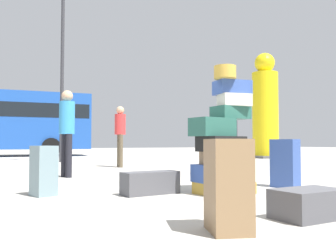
{
  "coord_description": "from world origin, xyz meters",
  "views": [
    {
      "loc": [
        -2.73,
        -4.02,
        0.67
      ],
      "look_at": [
        -0.09,
        1.79,
        0.97
      ],
      "focal_mm": 38.38,
      "sensor_mm": 36.0,
      "label": 1
    }
  ],
  "objects_px": {
    "suitcase_brown_upright_blue": "(228,185)",
    "suitcase_slate_foreground_far": "(44,171)",
    "person_tourist_with_camera": "(67,125)",
    "suitcase_tower": "(223,142)",
    "person_passerby_in_red": "(230,126)",
    "person_bearded_onlooker": "(120,130)",
    "lamp_post": "(63,47)",
    "suitcase_navy_white_trunk": "(285,163)",
    "yellow_dummy_statue": "(265,111)",
    "suitcase_charcoal_left_side": "(309,204)",
    "suitcase_charcoal_foreground_near": "(150,183)"
  },
  "relations": [
    {
      "from": "suitcase_brown_upright_blue",
      "to": "suitcase_slate_foreground_far",
      "type": "bearing_deg",
      "value": 130.34
    },
    {
      "from": "suitcase_slate_foreground_far",
      "to": "person_tourist_with_camera",
      "type": "distance_m",
      "value": 2.58
    },
    {
      "from": "suitcase_tower",
      "to": "person_passerby_in_red",
      "type": "distance_m",
      "value": 2.66
    },
    {
      "from": "suitcase_tower",
      "to": "person_bearded_onlooker",
      "type": "relative_size",
      "value": 1.01
    },
    {
      "from": "person_tourist_with_camera",
      "to": "lamp_post",
      "type": "relative_size",
      "value": 0.27
    },
    {
      "from": "person_passerby_in_red",
      "to": "lamp_post",
      "type": "distance_m",
      "value": 7.7
    },
    {
      "from": "suitcase_slate_foreground_far",
      "to": "person_bearded_onlooker",
      "type": "relative_size",
      "value": 0.38
    },
    {
      "from": "suitcase_navy_white_trunk",
      "to": "lamp_post",
      "type": "xyz_separation_m",
      "value": [
        -2.1,
        8.62,
        3.67
      ]
    },
    {
      "from": "suitcase_tower",
      "to": "yellow_dummy_statue",
      "type": "bearing_deg",
      "value": 47.68
    },
    {
      "from": "suitcase_brown_upright_blue",
      "to": "person_passerby_in_red",
      "type": "xyz_separation_m",
      "value": [
        2.68,
        3.89,
        0.67
      ]
    },
    {
      "from": "suitcase_slate_foreground_far",
      "to": "suitcase_navy_white_trunk",
      "type": "relative_size",
      "value": 0.87
    },
    {
      "from": "suitcase_tower",
      "to": "person_passerby_in_red",
      "type": "relative_size",
      "value": 1.0
    },
    {
      "from": "suitcase_charcoal_left_side",
      "to": "suitcase_charcoal_foreground_near",
      "type": "distance_m",
      "value": 2.11
    },
    {
      "from": "suitcase_charcoal_foreground_near",
      "to": "yellow_dummy_statue",
      "type": "xyz_separation_m",
      "value": [
        8.87,
        8.41,
        1.96
      ]
    },
    {
      "from": "suitcase_slate_foreground_far",
      "to": "person_bearded_onlooker",
      "type": "xyz_separation_m",
      "value": [
        2.43,
        4.73,
        0.69
      ]
    },
    {
      "from": "suitcase_navy_white_trunk",
      "to": "suitcase_brown_upright_blue",
      "type": "xyz_separation_m",
      "value": [
        -2.32,
        -1.92,
        -0.01
      ]
    },
    {
      "from": "suitcase_tower",
      "to": "suitcase_charcoal_foreground_near",
      "type": "relative_size",
      "value": 2.27
    },
    {
      "from": "person_tourist_with_camera",
      "to": "lamp_post",
      "type": "xyz_separation_m",
      "value": [
        0.67,
        5.63,
        3.02
      ]
    },
    {
      "from": "person_passerby_in_red",
      "to": "suitcase_brown_upright_blue",
      "type": "bearing_deg",
      "value": -16.74
    },
    {
      "from": "person_bearded_onlooker",
      "to": "suitcase_slate_foreground_far",
      "type": "bearing_deg",
      "value": -21.04
    },
    {
      "from": "suitcase_navy_white_trunk",
      "to": "person_tourist_with_camera",
      "type": "distance_m",
      "value": 4.13
    },
    {
      "from": "suitcase_tower",
      "to": "yellow_dummy_statue",
      "type": "relative_size",
      "value": 0.36
    },
    {
      "from": "suitcase_brown_upright_blue",
      "to": "person_bearded_onlooker",
      "type": "height_order",
      "value": "person_bearded_onlooker"
    },
    {
      "from": "suitcase_tower",
      "to": "suitcase_brown_upright_blue",
      "type": "relative_size",
      "value": 2.43
    },
    {
      "from": "suitcase_brown_upright_blue",
      "to": "person_bearded_onlooker",
      "type": "relative_size",
      "value": 0.42
    },
    {
      "from": "suitcase_slate_foreground_far",
      "to": "suitcase_brown_upright_blue",
      "type": "xyz_separation_m",
      "value": [
        1.09,
        -2.51,
        0.03
      ]
    },
    {
      "from": "suitcase_charcoal_left_side",
      "to": "yellow_dummy_statue",
      "type": "xyz_separation_m",
      "value": [
        8.14,
        10.39,
        1.98
      ]
    },
    {
      "from": "suitcase_slate_foreground_far",
      "to": "suitcase_navy_white_trunk",
      "type": "height_order",
      "value": "suitcase_navy_white_trunk"
    },
    {
      "from": "suitcase_tower",
      "to": "suitcase_charcoal_foreground_near",
      "type": "bearing_deg",
      "value": 160.58
    },
    {
      "from": "person_tourist_with_camera",
      "to": "yellow_dummy_statue",
      "type": "xyz_separation_m",
      "value": [
        9.52,
        5.59,
        1.09
      ]
    },
    {
      "from": "person_bearded_onlooker",
      "to": "yellow_dummy_statue",
      "type": "relative_size",
      "value": 0.36
    },
    {
      "from": "suitcase_tower",
      "to": "suitcase_slate_foreground_far",
      "type": "bearing_deg",
      "value": 161.27
    },
    {
      "from": "suitcase_charcoal_left_side",
      "to": "person_passerby_in_red",
      "type": "distance_m",
      "value": 4.26
    },
    {
      "from": "suitcase_charcoal_foreground_near",
      "to": "person_bearded_onlooker",
      "type": "relative_size",
      "value": 0.45
    },
    {
      "from": "person_tourist_with_camera",
      "to": "lamp_post",
      "type": "distance_m",
      "value": 6.42
    },
    {
      "from": "person_bearded_onlooker",
      "to": "lamp_post",
      "type": "height_order",
      "value": "lamp_post"
    },
    {
      "from": "suitcase_slate_foreground_far",
      "to": "person_tourist_with_camera",
      "type": "bearing_deg",
      "value": 54.9
    },
    {
      "from": "suitcase_slate_foreground_far",
      "to": "person_passerby_in_red",
      "type": "bearing_deg",
      "value": 0.07
    },
    {
      "from": "suitcase_slate_foreground_far",
      "to": "person_passerby_in_red",
      "type": "relative_size",
      "value": 0.37
    },
    {
      "from": "suitcase_navy_white_trunk",
      "to": "lamp_post",
      "type": "relative_size",
      "value": 0.12
    },
    {
      "from": "suitcase_charcoal_foreground_near",
      "to": "yellow_dummy_statue",
      "type": "bearing_deg",
      "value": 35.39
    },
    {
      "from": "suitcase_charcoal_foreground_near",
      "to": "person_passerby_in_red",
      "type": "xyz_separation_m",
      "value": [
        2.48,
        1.8,
        0.87
      ]
    },
    {
      "from": "person_passerby_in_red",
      "to": "suitcase_charcoal_foreground_near",
      "type": "bearing_deg",
      "value": -36.2
    },
    {
      "from": "suitcase_brown_upright_blue",
      "to": "person_tourist_with_camera",
      "type": "relative_size",
      "value": 0.41
    },
    {
      "from": "suitcase_charcoal_left_side",
      "to": "person_passerby_in_red",
      "type": "bearing_deg",
      "value": 60.91
    },
    {
      "from": "suitcase_charcoal_foreground_near",
      "to": "person_tourist_with_camera",
      "type": "relative_size",
      "value": 0.44
    },
    {
      "from": "lamp_post",
      "to": "suitcase_tower",
      "type": "bearing_deg",
      "value": -84.21
    },
    {
      "from": "person_passerby_in_red",
      "to": "yellow_dummy_statue",
      "type": "bearing_deg",
      "value": 153.69
    },
    {
      "from": "suitcase_tower",
      "to": "lamp_post",
      "type": "distance_m",
      "value": 9.43
    },
    {
      "from": "person_passerby_in_red",
      "to": "lamp_post",
      "type": "relative_size",
      "value": 0.28
    }
  ]
}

